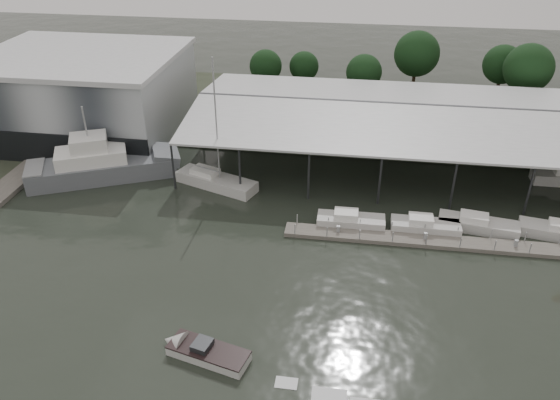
# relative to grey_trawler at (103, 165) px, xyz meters

# --- Properties ---
(ground) EXTENTS (200.00, 200.00, 0.00)m
(ground) POSITION_rel_grey_trawler_xyz_m (20.70, -17.93, -1.58)
(ground) COLOR #232921
(ground) RESTS_ON ground
(land_strip_far) EXTENTS (140.00, 30.00, 0.30)m
(land_strip_far) POSITION_rel_grey_trawler_xyz_m (20.70, 24.07, -1.48)
(land_strip_far) COLOR #383F2F
(land_strip_far) RESTS_ON ground
(land_strip_west) EXTENTS (20.00, 40.00, 0.30)m
(land_strip_west) POSITION_rel_grey_trawler_xyz_m (-19.30, 12.07, -1.48)
(land_strip_west) COLOR #383F2F
(land_strip_west) RESTS_ON ground
(storage_warehouse) EXTENTS (24.50, 20.50, 10.50)m
(storage_warehouse) POSITION_rel_grey_trawler_xyz_m (-7.30, 12.01, 3.71)
(storage_warehouse) COLOR #AAB1B5
(storage_warehouse) RESTS_ON ground
(covered_boat_shed) EXTENTS (58.24, 24.00, 6.96)m
(covered_boat_shed) POSITION_rel_grey_trawler_xyz_m (37.70, 10.07, 4.55)
(covered_boat_shed) COLOR silver
(covered_boat_shed) RESTS_ON ground
(trawler_dock) EXTENTS (3.00, 18.00, 0.50)m
(trawler_dock) POSITION_rel_grey_trawler_xyz_m (-9.30, -3.93, -1.33)
(trawler_dock) COLOR slate
(trawler_dock) RESTS_ON ground
(floating_dock) EXTENTS (28.00, 2.00, 1.40)m
(floating_dock) POSITION_rel_grey_trawler_xyz_m (35.70, -7.93, -1.38)
(floating_dock) COLOR slate
(floating_dock) RESTS_ON ground
(grey_trawler) EXTENTS (16.89, 10.97, 8.84)m
(grey_trawler) POSITION_rel_grey_trawler_xyz_m (0.00, 0.00, 0.00)
(grey_trawler) COLOR slate
(grey_trawler) RESTS_ON ground
(white_sailboat) EXTENTS (9.56, 5.74, 14.55)m
(white_sailboat) POSITION_rel_grey_trawler_xyz_m (12.88, -0.21, -0.91)
(white_sailboat) COLOR silver
(white_sailboat) RESTS_ON ground
(speedboat_underway) EXTENTS (17.23, 6.11, 2.00)m
(speedboat_underway) POSITION_rel_grey_trawler_xyz_m (18.04, -24.48, -1.19)
(speedboat_underway) COLOR silver
(speedboat_underway) RESTS_ON ground
(moored_cruiser_0) EXTENTS (6.49, 2.23, 1.70)m
(moored_cruiser_0) POSITION_rel_grey_trawler_xyz_m (27.76, -6.16, -0.97)
(moored_cruiser_0) COLOR silver
(moored_cruiser_0) RESTS_ON ground
(moored_cruiser_1) EXTENTS (6.47, 2.26, 1.70)m
(moored_cruiser_1) POSITION_rel_grey_trawler_xyz_m (34.81, -6.07, -0.97)
(moored_cruiser_1) COLOR silver
(moored_cruiser_1) RESTS_ON ground
(moored_cruiser_2) EXTENTS (7.64, 3.42, 1.70)m
(moored_cruiser_2) POSITION_rel_grey_trawler_xyz_m (39.84, -4.99, -0.97)
(moored_cruiser_2) COLOR silver
(moored_cruiser_2) RESTS_ON ground
(horizon_tree_line) EXTENTS (70.19, 11.82, 10.09)m
(horizon_tree_line) POSITION_rel_grey_trawler_xyz_m (46.41, 30.14, 4.29)
(horizon_tree_line) COLOR black
(horizon_tree_line) RESTS_ON ground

